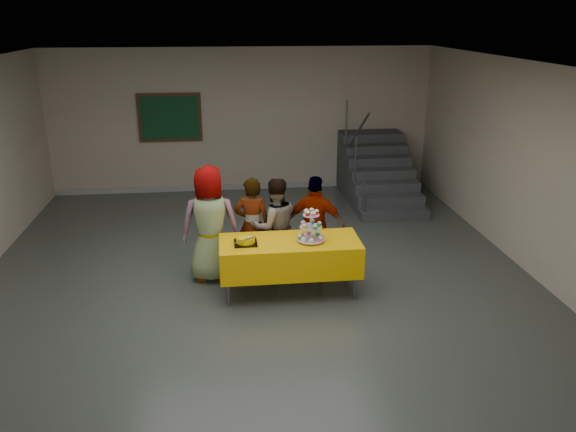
# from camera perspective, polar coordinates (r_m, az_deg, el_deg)

# --- Properties ---
(room_shell) EXTENTS (10.00, 10.04, 3.02)m
(room_shell) POSITION_cam_1_polar(r_m,az_deg,el_deg) (7.01, -3.12, 7.51)
(room_shell) COLOR #4C514C
(room_shell) RESTS_ON ground
(bake_table) EXTENTS (1.88, 0.78, 0.77)m
(bake_table) POSITION_cam_1_polar(r_m,az_deg,el_deg) (7.58, 0.18, -4.02)
(bake_table) COLOR #595960
(bake_table) RESTS_ON ground
(cupcake_stand) EXTENTS (0.38, 0.38, 0.44)m
(cupcake_stand) POSITION_cam_1_polar(r_m,az_deg,el_deg) (7.43, 2.35, -1.29)
(cupcake_stand) COLOR silver
(cupcake_stand) RESTS_ON bake_table
(bear_cake) EXTENTS (0.32, 0.36, 0.12)m
(bear_cake) POSITION_cam_1_polar(r_m,az_deg,el_deg) (7.41, -4.33, -2.38)
(bear_cake) COLOR black
(bear_cake) RESTS_ON bake_table
(schoolchild_a) EXTENTS (0.84, 0.56, 1.68)m
(schoolchild_a) POSITION_cam_1_polar(r_m,az_deg,el_deg) (7.97, -7.91, -0.81)
(schoolchild_a) COLOR slate
(schoolchild_a) RESTS_ON ground
(schoolchild_b) EXTENTS (0.59, 0.45, 1.45)m
(schoolchild_b) POSITION_cam_1_polar(r_m,az_deg,el_deg) (8.17, -3.63, -0.97)
(schoolchild_b) COLOR slate
(schoolchild_b) RESTS_ON ground
(schoolchild_c) EXTENTS (0.79, 0.67, 1.45)m
(schoolchild_c) POSITION_cam_1_polar(r_m,az_deg,el_deg) (8.13, -1.33, -1.07)
(schoolchild_c) COLOR slate
(schoolchild_c) RESTS_ON ground
(schoolchild_d) EXTENTS (0.93, 0.63, 1.47)m
(schoolchild_d) POSITION_cam_1_polar(r_m,az_deg,el_deg) (8.16, 2.82, -0.93)
(schoolchild_d) COLOR slate
(schoolchild_d) RESTS_ON ground
(staircase) EXTENTS (1.30, 2.40, 2.04)m
(staircase) POSITION_cam_1_polar(r_m,az_deg,el_deg) (11.81, 8.90, 4.23)
(staircase) COLOR #424447
(staircase) RESTS_ON ground
(noticeboard) EXTENTS (1.30, 0.05, 1.00)m
(noticeboard) POSITION_cam_1_polar(r_m,az_deg,el_deg) (12.01, -11.93, 9.74)
(noticeboard) COLOR #472B16
(noticeboard) RESTS_ON ground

